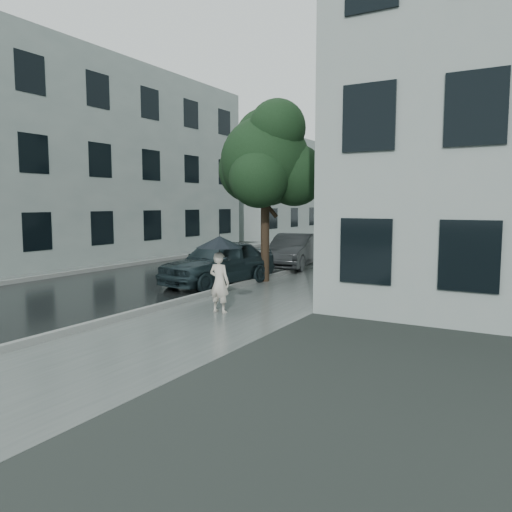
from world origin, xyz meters
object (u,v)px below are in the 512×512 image
Objects in this scene: street_tree at (267,160)px; car_far at (294,251)px; car_near at (218,262)px; pedestrian at (219,282)px; lamp_post at (331,204)px.

car_far is at bearing 101.27° from street_tree.
car_near is at bearing -102.02° from car_far.
pedestrian is 9.08m from car_far.
street_tree is 1.42× the size of car_far.
lamp_post is 1.07× the size of car_near.
car_far is (-0.87, -1.93, -1.97)m from lamp_post.
pedestrian is 0.25× the size of street_tree.
lamp_post reaches higher than pedestrian.
lamp_post is at bearing 56.69° from car_far.
street_tree is at bearing -99.02° from lamp_post.
lamp_post is at bearing 88.78° from street_tree.
car_near is 1.02× the size of car_far.
street_tree is at bearing 65.05° from car_near.
car_near is at bearing -106.89° from lamp_post.
pedestrian is at bearing -45.76° from car_near.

